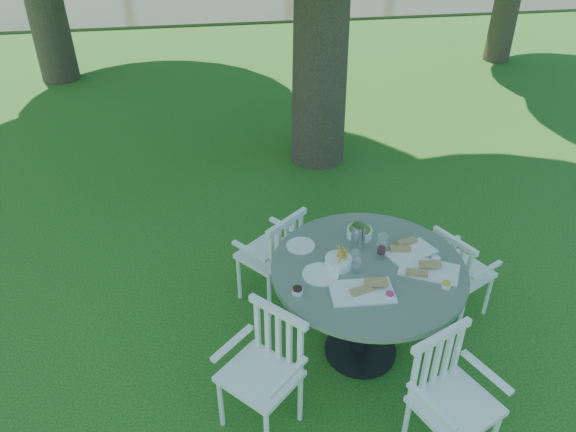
% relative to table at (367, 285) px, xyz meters
% --- Properties ---
extents(ground, '(140.00, 140.00, 0.00)m').
position_rel_table_xyz_m(ground, '(-0.47, 0.54, -0.69)').
color(ground, '#14440E').
rests_on(ground, ground).
extents(table, '(1.39, 1.39, 0.86)m').
position_rel_table_xyz_m(table, '(0.00, 0.00, 0.00)').
color(table, black).
rests_on(table, ground).
extents(chair_ne, '(0.54, 0.55, 0.83)m').
position_rel_table_xyz_m(chair_ne, '(0.85, 0.32, -0.21)').
color(chair_ne, white).
rests_on(chair_ne, ground).
extents(chair_nw, '(0.62, 0.62, 0.90)m').
position_rel_table_xyz_m(chair_nw, '(-0.57, 0.70, -0.17)').
color(chair_nw, white).
rests_on(chair_nw, ground).
extents(chair_sw, '(0.63, 0.63, 0.91)m').
position_rel_table_xyz_m(chair_sw, '(-0.78, -0.46, -0.16)').
color(chair_sw, white).
rests_on(chair_sw, ground).
extents(chair_se, '(0.61, 0.59, 0.93)m').
position_rel_table_xyz_m(chair_se, '(0.29, -0.85, -0.15)').
color(chair_se, white).
rests_on(chair_se, ground).
extents(tableware, '(1.22, 0.86, 0.21)m').
position_rel_table_xyz_m(tableware, '(-0.01, 0.08, 0.21)').
color(tableware, white).
rests_on(tableware, table).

